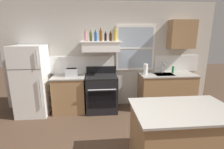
# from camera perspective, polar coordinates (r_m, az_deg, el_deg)

# --- Properties ---
(back_wall) EXTENTS (5.40, 0.11, 2.70)m
(back_wall) POSITION_cam_1_polar(r_m,az_deg,el_deg) (4.39, -0.15, 6.43)
(back_wall) COLOR beige
(back_wall) RESTS_ON ground_plane
(refrigerator) EXTENTS (0.70, 0.72, 1.66)m
(refrigerator) POSITION_cam_1_polar(r_m,az_deg,el_deg) (4.38, -25.74, -1.95)
(refrigerator) COLOR white
(refrigerator) RESTS_ON ground_plane
(counter_left_of_stove) EXTENTS (0.79, 0.63, 0.91)m
(counter_left_of_stove) POSITION_cam_1_polar(r_m,az_deg,el_deg) (4.32, -14.27, -6.38)
(counter_left_of_stove) COLOR #9E754C
(counter_left_of_stove) RESTS_ON ground_plane
(toaster) EXTENTS (0.30, 0.20, 0.19)m
(toaster) POSITION_cam_1_polar(r_m,az_deg,el_deg) (4.15, -13.61, 0.79)
(toaster) COLOR silver
(toaster) RESTS_ON counter_left_of_stove
(stove_range) EXTENTS (0.76, 0.69, 1.09)m
(stove_range) POSITION_cam_1_polar(r_m,az_deg,el_deg) (4.23, -3.53, -6.30)
(stove_range) COLOR black
(stove_range) RESTS_ON ground_plane
(range_hood_shelf) EXTENTS (0.96, 0.52, 0.24)m
(range_hood_shelf) POSITION_cam_1_polar(r_m,az_deg,el_deg) (4.08, -3.82, 9.67)
(range_hood_shelf) COLOR white
(bottle_rose_pink) EXTENTS (0.07, 0.07, 0.28)m
(bottle_rose_pink) POSITION_cam_1_polar(r_m,az_deg,el_deg) (4.09, -9.00, 12.90)
(bottle_rose_pink) COLOR #C67F84
(bottle_rose_pink) RESTS_ON range_hood_shelf
(bottle_olive_oil_square) EXTENTS (0.06, 0.06, 0.25)m
(bottle_olive_oil_square) POSITION_cam_1_polar(r_m,az_deg,el_deg) (4.09, -7.32, 12.80)
(bottle_olive_oil_square) COLOR #4C601E
(bottle_olive_oil_square) RESTS_ON range_hood_shelf
(bottle_blue_liqueur) EXTENTS (0.07, 0.07, 0.25)m
(bottle_blue_liqueur) POSITION_cam_1_polar(r_m,az_deg,el_deg) (4.02, -5.64, 12.82)
(bottle_blue_liqueur) COLOR #1E478C
(bottle_blue_liqueur) RESTS_ON range_hood_shelf
(bottle_amber_wine) EXTENTS (0.07, 0.07, 0.30)m
(bottle_amber_wine) POSITION_cam_1_polar(r_m,az_deg,el_deg) (4.04, -3.85, 13.16)
(bottle_amber_wine) COLOR brown
(bottle_amber_wine) RESTS_ON range_hood_shelf
(bottle_balsamic_dark) EXTENTS (0.06, 0.06, 0.22)m
(bottle_balsamic_dark) POSITION_cam_1_polar(r_m,az_deg,el_deg) (4.10, -2.24, 12.71)
(bottle_balsamic_dark) COLOR black
(bottle_balsamic_dark) RESTS_ON range_hood_shelf
(bottle_brown_stout) EXTENTS (0.06, 0.06, 0.23)m
(bottle_brown_stout) POSITION_cam_1_polar(r_m,az_deg,el_deg) (4.14, -0.50, 12.75)
(bottle_brown_stout) COLOR #381E0F
(bottle_brown_stout) RESTS_ON range_hood_shelf
(bottle_champagne_gold_foil) EXTENTS (0.08, 0.08, 0.33)m
(bottle_champagne_gold_foil) POSITION_cam_1_polar(r_m,az_deg,el_deg) (4.10, 1.13, 13.33)
(bottle_champagne_gold_foil) COLOR #B29333
(bottle_champagne_gold_foil) RESTS_ON range_hood_shelf
(counter_right_with_sink) EXTENTS (1.43, 0.63, 0.91)m
(counter_right_with_sink) POSITION_cam_1_polar(r_m,az_deg,el_deg) (4.63, 18.09, -5.28)
(counter_right_with_sink) COLOR #9E754C
(counter_right_with_sink) RESTS_ON ground_plane
(sink_faucet) EXTENTS (0.03, 0.17, 0.28)m
(sink_faucet) POSITION_cam_1_polar(r_m,az_deg,el_deg) (4.52, 17.04, 2.59)
(sink_faucet) COLOR silver
(sink_faucet) RESTS_ON counter_right_with_sink
(paper_towel_roll) EXTENTS (0.11, 0.11, 0.27)m
(paper_towel_roll) POSITION_cam_1_polar(r_m,az_deg,el_deg) (4.27, 11.37, 1.77)
(paper_towel_roll) COLOR white
(paper_towel_roll) RESTS_ON counter_right_with_sink
(dish_soap_bottle) EXTENTS (0.06, 0.06, 0.18)m
(dish_soap_bottle) POSITION_cam_1_polar(r_m,az_deg,el_deg) (4.65, 20.15, 1.59)
(dish_soap_bottle) COLOR #268C3F
(dish_soap_bottle) RESTS_ON counter_right_with_sink
(kitchen_island) EXTENTS (1.40, 0.90, 0.91)m
(kitchen_island) POSITION_cam_1_polar(r_m,az_deg,el_deg) (2.76, 22.42, -19.28)
(kitchen_island) COLOR #9E754C
(kitchen_island) RESTS_ON ground_plane
(upper_cabinet_right) EXTENTS (0.64, 0.32, 0.70)m
(upper_cabinet_right) POSITION_cam_1_polar(r_m,az_deg,el_deg) (4.67, 22.80, 12.56)
(upper_cabinet_right) COLOR #9E754C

